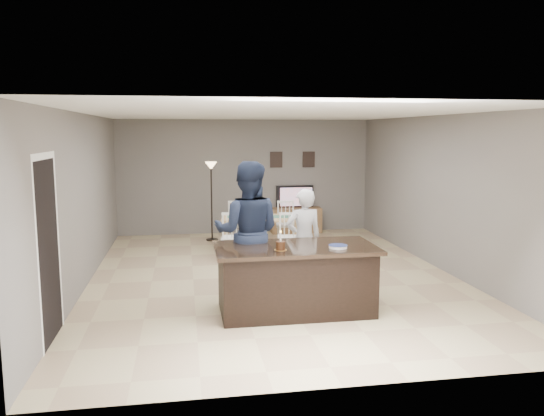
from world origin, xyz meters
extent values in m
plane|color=tan|center=(0.00, 0.00, 0.00)|extent=(8.00, 8.00, 0.00)
plane|color=slate|center=(0.00, 4.00, 1.35)|extent=(6.00, 0.00, 6.00)
plane|color=slate|center=(0.00, -4.00, 1.35)|extent=(6.00, 0.00, 6.00)
plane|color=slate|center=(-3.00, 0.00, 1.35)|extent=(0.00, 8.00, 8.00)
plane|color=slate|center=(3.00, 0.00, 1.35)|extent=(0.00, 8.00, 8.00)
plane|color=white|center=(0.00, 0.00, 2.70)|extent=(8.00, 8.00, 0.00)
cube|color=black|center=(0.00, -1.80, 0.42)|extent=(2.00, 1.00, 0.85)
cube|color=black|center=(0.00, -1.80, 0.88)|extent=(2.15, 1.10, 0.05)
cube|color=brown|center=(1.20, 3.77, 0.30)|extent=(1.20, 0.40, 0.60)
imported|color=black|center=(1.20, 3.84, 0.86)|extent=(0.91, 0.12, 0.53)
plane|color=#ED531A|center=(1.20, 3.76, 0.87)|extent=(0.78, 0.00, 0.78)
cube|color=black|center=(0.75, 3.98, 1.75)|extent=(0.30, 0.02, 0.38)
cube|color=black|center=(1.55, 3.98, 1.75)|extent=(0.30, 0.02, 0.38)
plane|color=black|center=(-2.99, -2.30, 1.05)|extent=(0.00, 2.10, 2.10)
plane|color=white|center=(-2.99, -2.30, 2.14)|extent=(0.00, 1.02, 1.02)
imported|color=silver|center=(0.34, -0.79, 0.78)|extent=(0.60, 0.43, 1.56)
imported|color=#192137|center=(-0.57, -1.25, 1.00)|extent=(1.13, 0.97, 2.01)
cylinder|color=gold|center=(-0.24, -2.00, 0.90)|extent=(0.16, 0.16, 0.00)
cylinder|color=#321B0D|center=(-0.24, -2.00, 0.96)|extent=(0.12, 0.12, 0.11)
cylinder|color=white|center=(-0.24, -2.00, 1.07)|extent=(0.02, 0.02, 0.12)
sphere|color=#FFBF4C|center=(-0.24, -2.00, 1.14)|extent=(0.02, 0.02, 0.02)
cylinder|color=white|center=(0.53, -2.00, 0.91)|extent=(0.24, 0.24, 0.01)
cylinder|color=white|center=(0.53, -2.00, 0.92)|extent=(0.24, 0.24, 0.01)
cylinder|color=white|center=(0.53, -2.00, 0.93)|extent=(0.24, 0.24, 0.01)
cylinder|color=navy|center=(0.53, -2.00, 0.94)|extent=(0.25, 0.25, 0.00)
cube|color=tan|center=(0.06, 1.81, 0.70)|extent=(1.65, 1.09, 0.04)
cylinder|color=tan|center=(-0.68, 1.56, 0.34)|extent=(0.06, 0.06, 0.68)
cylinder|color=tan|center=(0.80, 2.05, 0.34)|extent=(0.06, 0.06, 0.68)
cube|color=#447B5E|center=(0.06, 1.81, 0.73)|extent=(1.38, 0.54, 0.01)
cube|color=silver|center=(-0.57, 1.22, 0.43)|extent=(0.46, 0.44, 0.04)
cylinder|color=silver|center=(-0.75, 1.09, 0.21)|extent=(0.03, 0.03, 0.41)
cylinder|color=silver|center=(-0.38, 1.35, 0.21)|extent=(0.03, 0.03, 0.41)
cube|color=silver|center=(-0.60, 1.05, 0.91)|extent=(0.37, 0.08, 0.05)
cube|color=silver|center=(0.48, 1.06, 0.43)|extent=(0.46, 0.44, 0.04)
cylinder|color=silver|center=(0.29, 0.93, 0.21)|extent=(0.03, 0.03, 0.41)
cylinder|color=silver|center=(0.66, 1.19, 0.21)|extent=(0.03, 0.03, 0.41)
cube|color=silver|center=(0.45, 0.89, 0.91)|extent=(0.37, 0.08, 0.05)
cube|color=silver|center=(-0.36, 2.55, 0.43)|extent=(0.46, 0.44, 0.04)
cylinder|color=silver|center=(-0.18, 2.68, 0.21)|extent=(0.03, 0.03, 0.41)
cylinder|color=silver|center=(-0.55, 2.43, 0.21)|extent=(0.03, 0.03, 0.41)
cube|color=silver|center=(-0.34, 2.72, 0.91)|extent=(0.37, 0.08, 0.05)
cube|color=silver|center=(0.68, 2.39, 0.43)|extent=(0.46, 0.44, 0.04)
cylinder|color=silver|center=(0.87, 2.52, 0.21)|extent=(0.03, 0.03, 0.41)
cylinder|color=silver|center=(0.50, 2.26, 0.21)|extent=(0.03, 0.03, 0.41)
cube|color=silver|center=(0.71, 2.56, 0.91)|extent=(0.37, 0.08, 0.05)
cylinder|color=black|center=(-0.85, 3.17, 0.01)|extent=(0.26, 0.26, 0.03)
cylinder|color=black|center=(-0.85, 3.17, 0.83)|extent=(0.03, 0.03, 1.61)
cone|color=#FFCC8C|center=(-0.85, 3.17, 1.67)|extent=(0.26, 0.26, 0.17)
camera|label=1|loc=(-1.45, -8.56, 2.40)|focal=35.00mm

